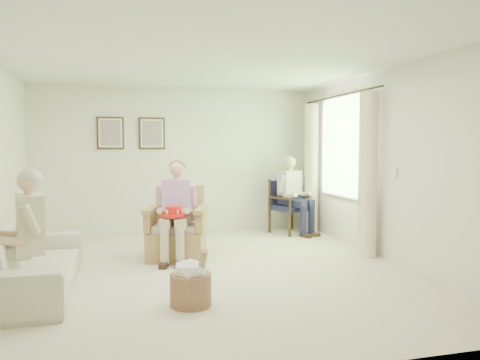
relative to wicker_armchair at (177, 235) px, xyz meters
The scene contains 18 objects.
floor 0.92m from the wicker_armchair, 71.54° to the right, with size 5.50×5.50×0.00m, color beige.
back_wall 2.19m from the wicker_armchair, 82.00° to the left, with size 5.00×0.04×2.60m, color silver.
front_wall 3.71m from the wicker_armchair, 85.64° to the right, with size 5.00×0.04×2.60m, color silver.
right_wall 3.05m from the wicker_armchair, 16.38° to the right, with size 0.04×5.50×2.60m, color silver.
ceiling 2.44m from the wicker_armchair, 71.54° to the right, with size 5.00×5.50×0.02m, color white.
window 3.04m from the wicker_armchair, ahead, with size 0.13×2.50×1.63m.
curtain_left 2.80m from the wicker_armchair, 12.87° to the right, with size 0.34×0.34×2.30m, color beige.
curtain_right 3.05m from the wicker_armchair, 27.69° to the left, with size 0.34×0.34×2.30m, color beige.
framed_print_left 2.55m from the wicker_armchair, 114.84° to the left, with size 0.45×0.05×0.55m.
framed_print_right 2.40m from the wicker_armchair, 95.36° to the left, with size 0.45×0.05×0.55m.
wicker_armchair is the anchor object (origin of this frame).
wood_armchair 2.67m from the wicker_armchair, 33.39° to the left, with size 0.61×0.57×0.93m.
sofa 2.01m from the wicker_armchair, 146.76° to the right, with size 0.85×2.19×0.64m, color beige.
person_wicker 0.47m from the wicker_armchair, 90.00° to the right, with size 0.40×0.62×1.33m.
person_dark 2.62m from the wicker_armchair, 30.50° to the left, with size 0.40×0.63×1.35m.
person_sofa 2.25m from the wicker_armchair, 139.35° to the right, with size 0.42×0.62×1.29m.
red_hat 0.49m from the wicker_armchair, 102.48° to the right, with size 0.32×0.32×0.14m.
hatbox 2.01m from the wicker_armchair, 93.22° to the right, with size 0.47×0.47×0.59m.
Camera 1 is at (-1.07, -5.61, 1.53)m, focal length 35.00 mm.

